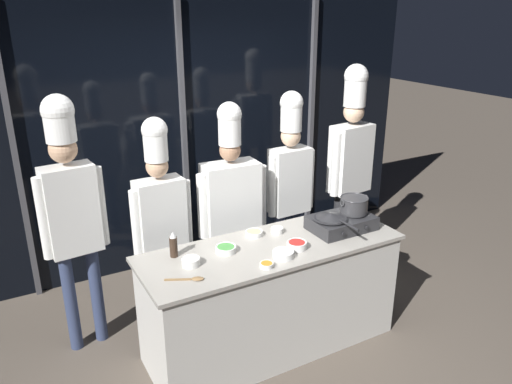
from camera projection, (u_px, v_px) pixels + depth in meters
ground_plane at (271, 344)px, 4.06m from camera, size 24.00×24.00×0.00m
window_wall_back at (182, 136)px, 5.04m from camera, size 5.47×0.09×2.70m
demo_counter at (271, 297)px, 3.90m from camera, size 2.02×0.71×0.89m
portable_stove at (341, 223)px, 4.01m from camera, size 0.51×0.35×0.12m
frying_pan at (331, 216)px, 3.92m from camera, size 0.28×0.48×0.04m
stock_pot at (354, 205)px, 4.01m from camera, size 0.25×0.23×0.13m
squeeze_bottle_soy at (173, 245)px, 3.56m from camera, size 0.06×0.06×0.19m
prep_bowl_rice at (277, 230)px, 3.95m from camera, size 0.10×0.10×0.05m
prep_bowl_onion at (191, 261)px, 3.45m from camera, size 0.13×0.13×0.06m
prep_bowl_bell_pepper at (297, 245)px, 3.69m from camera, size 0.15×0.15×0.06m
prep_bowl_ginger at (254, 233)px, 3.90m from camera, size 0.14×0.14×0.04m
prep_bowl_carrots at (267, 265)px, 3.43m from camera, size 0.10×0.10×0.03m
prep_bowl_garlic at (283, 254)px, 3.57m from camera, size 0.16×0.16×0.05m
prep_bowl_scallions at (226, 249)px, 3.64m from camera, size 0.15×0.15×0.05m
serving_spoon_slotted at (192, 279)px, 3.28m from camera, size 0.25×0.15×0.02m
chef_head at (70, 202)px, 3.65m from camera, size 0.49×0.23×2.03m
chef_sous at (160, 212)px, 3.96m from camera, size 0.50×0.22×1.81m
chef_line at (231, 199)px, 4.28m from camera, size 0.63×0.27×1.86m
chef_pastry at (290, 176)px, 4.59m from camera, size 0.49×0.21×1.89m
chef_apprentice at (351, 154)px, 4.89m from camera, size 0.55×0.26×2.08m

